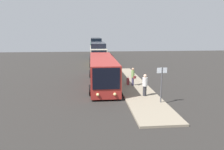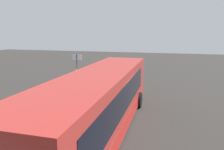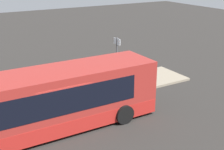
{
  "view_description": "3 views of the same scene",
  "coord_description": "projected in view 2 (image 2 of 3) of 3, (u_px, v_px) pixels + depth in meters",
  "views": [
    {
      "loc": [
        21.5,
        -1.11,
        5.5
      ],
      "look_at": [
        3.37,
        0.64,
        1.87
      ],
      "focal_mm": 35.0,
      "sensor_mm": 36.0,
      "label": 1
    },
    {
      "loc": [
        -9.94,
        -2.94,
        4.58
      ],
      "look_at": [
        3.37,
        0.64,
        1.87
      ],
      "focal_mm": 35.0,
      "sensor_mm": 36.0,
      "label": 2
    },
    {
      "loc": [
        -4.46,
        -12.56,
        7.32
      ],
      "look_at": [
        3.37,
        0.64,
        1.87
      ],
      "focal_mm": 50.0,
      "sensor_mm": 36.0,
      "label": 3
    }
  ],
  "objects": [
    {
      "name": "platform",
      "position": [
        52.0,
        117.0,
        11.83
      ],
      "size": [
        20.0,
        2.98,
        0.15
      ],
      "color": "gray",
      "rests_on": "ground"
    },
    {
      "name": "ground",
      "position": [
        107.0,
        124.0,
        11.06
      ],
      "size": [
        80.0,
        80.0,
        0.0
      ],
      "primitive_type": "plane",
      "color": "#2B2826"
    },
    {
      "name": "bus_lead",
      "position": [
        99.0,
        104.0,
        9.76
      ],
      "size": [
        11.98,
        2.76,
        2.84
      ],
      "color": "maroon",
      "rests_on": "ground"
    },
    {
      "name": "passenger_boarding",
      "position": [
        77.0,
        81.0,
        15.48
      ],
      "size": [
        0.6,
        0.6,
        1.86
      ],
      "rotation": [
        0.0,
        0.0,
        -2.54
      ],
      "color": "#2D2D33",
      "rests_on": "platform"
    },
    {
      "name": "suitcase",
      "position": [
        59.0,
        111.0,
        11.5
      ],
      "size": [
        0.39,
        0.23,
        0.91
      ],
      "color": "maroon",
      "rests_on": "platform"
    },
    {
      "name": "sign_post",
      "position": [
        77.0,
        67.0,
        17.29
      ],
      "size": [
        0.1,
        0.76,
        2.75
      ],
      "color": "#4C4C51",
      "rests_on": "platform"
    },
    {
      "name": "passenger_waiting",
      "position": [
        55.0,
        96.0,
        11.9
      ],
      "size": [
        0.59,
        0.54,
        1.79
      ],
      "rotation": [
        0.0,
        0.0,
        -0.96
      ],
      "color": "#4C476B",
      "rests_on": "platform"
    }
  ]
}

